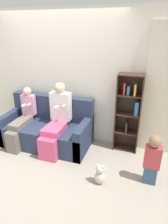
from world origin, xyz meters
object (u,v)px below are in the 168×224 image
(adult_seated, at_px, (57,118))
(toddler_standing, at_px, (152,159))
(bookshelf, at_px, (129,112))
(child_seated, at_px, (22,119))
(teddy_bear, at_px, (100,175))
(couch, at_px, (47,129))

(adult_seated, bearing_deg, toddler_standing, -13.57)
(bookshelf, bearing_deg, child_seated, -166.77)
(bookshelf, bearing_deg, toddler_standing, -60.84)
(child_seated, distance_m, teddy_bear, 1.92)
(child_seated, bearing_deg, teddy_bear, -20.25)
(adult_seated, relative_size, bookshelf, 0.86)
(couch, bearing_deg, bookshelf, 11.35)
(couch, height_order, child_seated, child_seated)
(teddy_bear, bearing_deg, adult_seated, 145.77)
(couch, relative_size, bookshelf, 1.18)
(couch, xyz_separation_m, child_seated, (-0.46, -0.16, 0.24))
(adult_seated, relative_size, teddy_bear, 3.74)
(child_seated, xyz_separation_m, bookshelf, (2.01, 0.47, 0.23))
(couch, bearing_deg, adult_seated, -22.03)
(teddy_bear, bearing_deg, couch, 148.17)
(toddler_standing, relative_size, teddy_bear, 2.38)
(toddler_standing, distance_m, bookshelf, 1.03)
(couch, height_order, teddy_bear, couch)
(child_seated, height_order, toddler_standing, child_seated)
(couch, relative_size, child_seated, 1.57)
(child_seated, relative_size, teddy_bear, 3.25)
(child_seated, xyz_separation_m, toddler_standing, (2.48, -0.37, -0.12))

